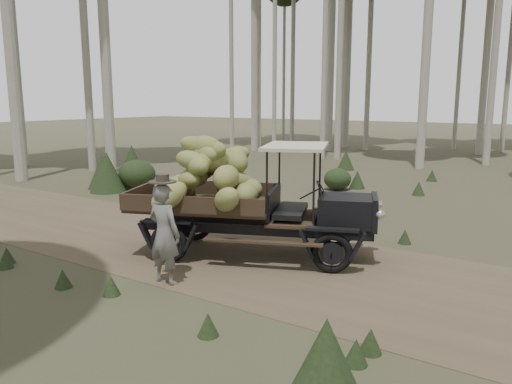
% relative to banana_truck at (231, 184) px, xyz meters
% --- Properties ---
extents(ground, '(120.00, 120.00, 0.00)m').
position_rel_banana_truck_xyz_m(ground, '(0.71, -0.03, -1.32)').
color(ground, '#473D2B').
rests_on(ground, ground).
extents(dirt_track, '(70.00, 4.00, 0.01)m').
position_rel_banana_truck_xyz_m(dirt_track, '(0.71, -0.03, -1.32)').
color(dirt_track, brown).
rests_on(dirt_track, ground).
extents(banana_truck, '(4.69, 3.18, 2.28)m').
position_rel_banana_truck_xyz_m(banana_truck, '(0.00, 0.00, 0.00)').
color(banana_truck, black).
rests_on(banana_truck, ground).
extents(farmer, '(0.59, 0.43, 1.74)m').
position_rel_banana_truck_xyz_m(farmer, '(0.06, -1.83, -0.50)').
color(farmer, '#63605B').
rests_on(farmer, ground).
extents(undergrowth, '(23.82, 23.02, 1.35)m').
position_rel_banana_truck_xyz_m(undergrowth, '(0.94, -1.48, -0.81)').
color(undergrowth, '#233319').
rests_on(undergrowth, ground).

